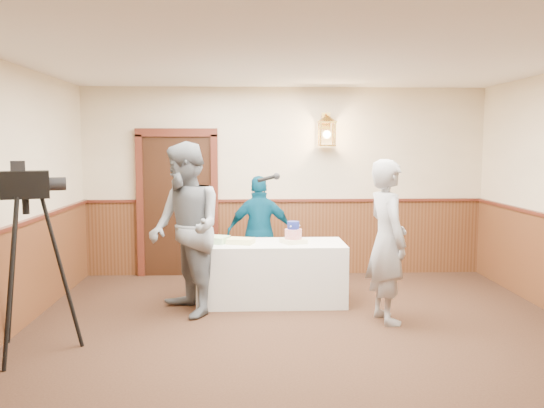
{
  "coord_description": "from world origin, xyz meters",
  "views": [
    {
      "loc": [
        -0.56,
        -5.1,
        1.96
      ],
      "look_at": [
        -0.27,
        1.7,
        1.25
      ],
      "focal_mm": 38.0,
      "sensor_mm": 36.0,
      "label": 1
    }
  ],
  "objects_px": {
    "display_table": "(271,272)",
    "baker": "(387,241)",
    "sheet_cake_yellow": "(241,241)",
    "tiered_cake": "(293,235)",
    "assistant_p": "(260,232)",
    "sheet_cake_green": "(214,239)",
    "interviewer": "(185,229)",
    "tv_camera_rig": "(29,273)"
  },
  "relations": [
    {
      "from": "assistant_p",
      "to": "tv_camera_rig",
      "type": "height_order",
      "value": "tv_camera_rig"
    },
    {
      "from": "display_table",
      "to": "assistant_p",
      "type": "xyz_separation_m",
      "value": [
        -0.12,
        0.72,
        0.39
      ]
    },
    {
      "from": "baker",
      "to": "tv_camera_rig",
      "type": "xyz_separation_m",
      "value": [
        -3.57,
        -0.83,
        -0.13
      ]
    },
    {
      "from": "assistant_p",
      "to": "tv_camera_rig",
      "type": "distance_m",
      "value": 3.24
    },
    {
      "from": "sheet_cake_yellow",
      "to": "sheet_cake_green",
      "type": "height_order",
      "value": "sheet_cake_green"
    },
    {
      "from": "tiered_cake",
      "to": "assistant_p",
      "type": "bearing_deg",
      "value": 117.07
    },
    {
      "from": "baker",
      "to": "tv_camera_rig",
      "type": "relative_size",
      "value": 1.05
    },
    {
      "from": "tiered_cake",
      "to": "baker",
      "type": "height_order",
      "value": "baker"
    },
    {
      "from": "display_table",
      "to": "assistant_p",
      "type": "height_order",
      "value": "assistant_p"
    },
    {
      "from": "assistant_p",
      "to": "tiered_cake",
      "type": "bearing_deg",
      "value": 113.68
    },
    {
      "from": "interviewer",
      "to": "assistant_p",
      "type": "height_order",
      "value": "interviewer"
    },
    {
      "from": "tv_camera_rig",
      "to": "baker",
      "type": "bearing_deg",
      "value": -6.52
    },
    {
      "from": "assistant_p",
      "to": "sheet_cake_yellow",
      "type": "bearing_deg",
      "value": 68.32
    },
    {
      "from": "tiered_cake",
      "to": "sheet_cake_yellow",
      "type": "distance_m",
      "value": 0.65
    },
    {
      "from": "sheet_cake_yellow",
      "to": "sheet_cake_green",
      "type": "xyz_separation_m",
      "value": [
        -0.34,
        0.08,
        0.01
      ]
    },
    {
      "from": "display_table",
      "to": "baker",
      "type": "relative_size",
      "value": 1.0
    },
    {
      "from": "display_table",
      "to": "sheet_cake_yellow",
      "type": "distance_m",
      "value": 0.56
    },
    {
      "from": "assistant_p",
      "to": "display_table",
      "type": "bearing_deg",
      "value": 96.19
    },
    {
      "from": "assistant_p",
      "to": "tv_camera_rig",
      "type": "bearing_deg",
      "value": 43.78
    },
    {
      "from": "tiered_cake",
      "to": "sheet_cake_green",
      "type": "bearing_deg",
      "value": 175.87
    },
    {
      "from": "tiered_cake",
      "to": "sheet_cake_green",
      "type": "distance_m",
      "value": 0.99
    },
    {
      "from": "interviewer",
      "to": "tv_camera_rig",
      "type": "distance_m",
      "value": 1.79
    },
    {
      "from": "display_table",
      "to": "assistant_p",
      "type": "bearing_deg",
      "value": 99.58
    },
    {
      "from": "display_table",
      "to": "sheet_cake_green",
      "type": "bearing_deg",
      "value": 177.72
    },
    {
      "from": "interviewer",
      "to": "tv_camera_rig",
      "type": "height_order",
      "value": "interviewer"
    },
    {
      "from": "display_table",
      "to": "baker",
      "type": "height_order",
      "value": "baker"
    },
    {
      "from": "sheet_cake_green",
      "to": "baker",
      "type": "xyz_separation_m",
      "value": [
        1.95,
        -0.85,
        0.11
      ]
    },
    {
      "from": "display_table",
      "to": "tv_camera_rig",
      "type": "xyz_separation_m",
      "value": [
        -2.33,
        -1.66,
        0.4
      ]
    },
    {
      "from": "display_table",
      "to": "assistant_p",
      "type": "relative_size",
      "value": 1.17
    },
    {
      "from": "tiered_cake",
      "to": "baker",
      "type": "xyz_separation_m",
      "value": [
        0.97,
        -0.78,
        0.04
      ]
    },
    {
      "from": "baker",
      "to": "sheet_cake_yellow",
      "type": "bearing_deg",
      "value": 53.89
    },
    {
      "from": "sheet_cake_yellow",
      "to": "tv_camera_rig",
      "type": "xyz_separation_m",
      "value": [
        -1.95,
        -1.61,
        -0.01
      ]
    },
    {
      "from": "sheet_cake_yellow",
      "to": "interviewer",
      "type": "xyz_separation_m",
      "value": [
        -0.62,
        -0.43,
        0.21
      ]
    },
    {
      "from": "tiered_cake",
      "to": "interviewer",
      "type": "relative_size",
      "value": 0.17
    },
    {
      "from": "interviewer",
      "to": "baker",
      "type": "xyz_separation_m",
      "value": [
        2.24,
        -0.34,
        -0.1
      ]
    },
    {
      "from": "tiered_cake",
      "to": "assistant_p",
      "type": "xyz_separation_m",
      "value": [
        -0.39,
        0.76,
        -0.09
      ]
    },
    {
      "from": "tiered_cake",
      "to": "sheet_cake_green",
      "type": "relative_size",
      "value": 1.01
    },
    {
      "from": "display_table",
      "to": "sheet_cake_yellow",
      "type": "xyz_separation_m",
      "value": [
        -0.38,
        -0.05,
        0.41
      ]
    },
    {
      "from": "assistant_p",
      "to": "interviewer",
      "type": "bearing_deg",
      "value": 50.53
    },
    {
      "from": "sheet_cake_yellow",
      "to": "interviewer",
      "type": "distance_m",
      "value": 0.79
    },
    {
      "from": "sheet_cake_green",
      "to": "tv_camera_rig",
      "type": "distance_m",
      "value": 2.34
    },
    {
      "from": "baker",
      "to": "interviewer",
      "type": "bearing_deg",
      "value": 70.86
    }
  ]
}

